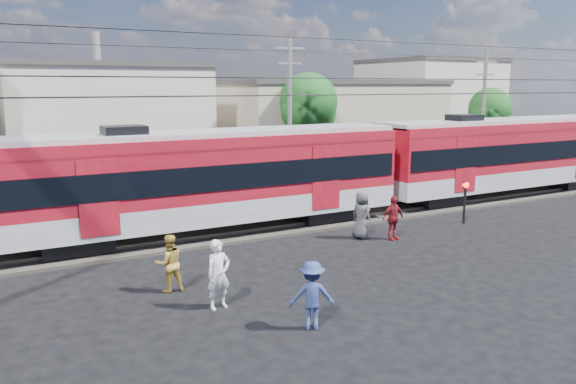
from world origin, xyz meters
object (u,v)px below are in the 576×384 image
pedestrian_a (219,274)px  car_silver (488,168)px  crossing_signal (465,194)px  commuter_train (214,176)px  pedestrian_c (312,295)px

pedestrian_a → car_silver: size_ratio=0.46×
car_silver → crossing_signal: size_ratio=2.22×
commuter_train → crossing_signal: (10.17, -3.40, -1.11)m
pedestrian_a → car_silver: bearing=17.7°
pedestrian_a → pedestrian_c: 2.76m
commuter_train → pedestrian_c: size_ratio=29.18×
commuter_train → pedestrian_c: (-1.19, -9.48, -1.54)m
commuter_train → car_silver: commuter_train is taller
pedestrian_a → pedestrian_c: size_ratio=1.10×
commuter_train → car_silver: (20.44, 4.53, -1.70)m
commuter_train → pedestrian_a: bearing=-110.7°
crossing_signal → pedestrian_a: bearing=-163.7°
pedestrian_a → commuter_train: bearing=60.2°
commuter_train → pedestrian_c: 9.67m
commuter_train → crossing_signal: bearing=-18.5°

